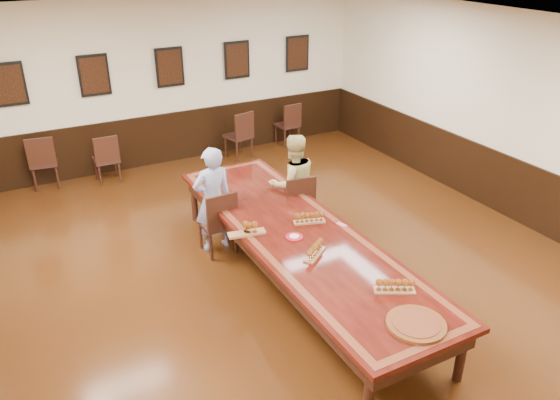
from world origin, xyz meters
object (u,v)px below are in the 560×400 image
spare_chair_a (44,161)px  spare_chair_d (287,123)px  chair_man (217,221)px  conference_table (298,242)px  person_woman (293,184)px  person_man (213,200)px  chair_woman (295,203)px  carved_platter (416,324)px  spare_chair_c (238,134)px  spare_chair_b (106,158)px

spare_chair_a → spare_chair_d: bearing=-172.9°
chair_man → conference_table: (0.62, -1.24, 0.12)m
spare_chair_a → person_woman: size_ratio=0.64×
chair_man → spare_chair_d: chair_man is taller
person_man → spare_chair_a: bearing=-63.4°
person_woman → chair_woman: bearing=90.0°
spare_chair_d → spare_chair_a: bearing=-5.9°
person_woman → carved_platter: bearing=87.7°
chair_man → spare_chair_d: size_ratio=1.05×
chair_man → spare_chair_c: size_ratio=1.00×
spare_chair_a → spare_chair_d: (4.96, -0.11, -0.03)m
spare_chair_b → spare_chair_a: bearing=-16.0°
chair_woman → conference_table: size_ratio=0.20×
spare_chair_a → spare_chair_c: spare_chair_a is taller
chair_man → spare_chair_b: (-0.85, 3.30, -0.03)m
chair_woman → spare_chair_a: bearing=-42.1°
spare_chair_c → person_man: 3.65m
spare_chair_c → person_man: (-1.81, -3.15, 0.29)m
spare_chair_b → conference_table: spare_chair_b is taller
spare_chair_a → conference_table: bearing=125.8°
spare_chair_c → person_woman: size_ratio=0.64×
person_woman → conference_table: bearing=70.4°
chair_woman → person_woman: (0.01, 0.11, 0.28)m
spare_chair_b → conference_table: bearing=108.1°
person_woman → conference_table: person_woman is taller
spare_chair_c → person_woman: bearing=67.6°
spare_chair_a → spare_chair_d: 4.96m
spare_chair_b → person_woman: person_woman is taller
chair_man → carved_platter: 3.46m
conference_table → person_man: bearing=115.0°
chair_woman → person_man: 1.31m
conference_table → person_woman: bearing=63.4°
conference_table → chair_woman: bearing=61.9°
spare_chair_a → spare_chair_b: spare_chair_a is taller
spare_chair_a → person_man: bearing=126.7°
spare_chair_d → carved_platter: (-2.36, -6.86, 0.30)m
spare_chair_d → conference_table: 5.33m
conference_table → spare_chair_c: bearing=75.3°
spare_chair_c → chair_woman: bearing=67.6°
chair_woman → spare_chair_a: 4.81m
chair_man → spare_chair_c: bearing=-120.7°
chair_man → person_man: size_ratio=0.63×
person_man → conference_table: bearing=113.2°
carved_platter → person_man: bearing=101.6°
spare_chair_a → carved_platter: 7.44m
chair_man → chair_woman: size_ratio=0.99×
chair_woman → person_man: (-1.27, 0.15, 0.29)m
spare_chair_d → conference_table: size_ratio=0.19×
person_woman → carved_platter: size_ratio=2.52×
spare_chair_c → spare_chair_d: size_ratio=1.06×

